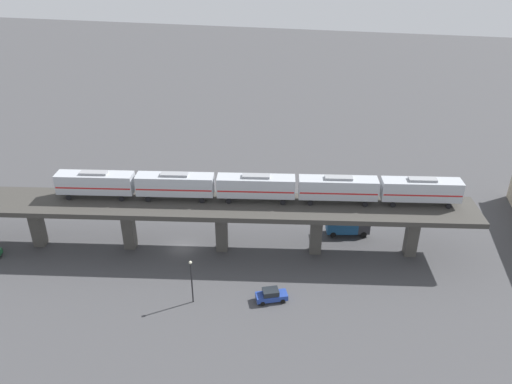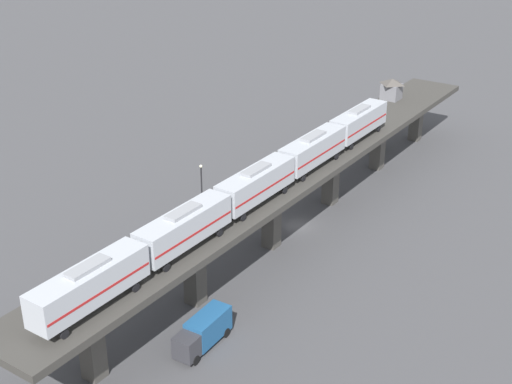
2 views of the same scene
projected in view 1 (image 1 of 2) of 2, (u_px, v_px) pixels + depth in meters
The scene contains 6 objects.
ground_plane at pixel (183, 248), 81.37m from camera, with size 400.00×400.00×0.00m, color #424244.
elevated_viaduct at pixel (178, 210), 77.99m from camera, with size 24.12×92.07×8.41m.
subway_train at pixel (256, 186), 76.97m from camera, with size 13.50×61.95×4.45m.
street_car_blue at pixel (271, 295), 69.51m from camera, with size 3.36×4.75×1.89m.
delivery_truck at pixel (347, 225), 84.31m from camera, with size 3.77×7.52×3.20m.
street_lamp at pixel (192, 278), 67.78m from camera, with size 0.44×0.44×6.94m.
Camera 1 is at (63.31, 26.36, 46.32)m, focal length 35.00 mm.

